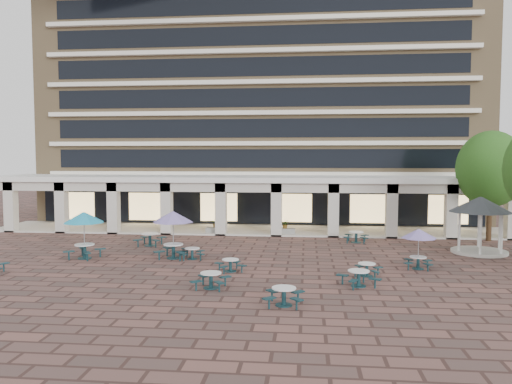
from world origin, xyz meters
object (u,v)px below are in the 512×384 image
(picnic_table_2, at_px, (284,295))
(planter_left, at_px, (216,228))
(picnic_table_1, at_px, (211,279))
(gazebo, at_px, (480,211))
(planter_right, at_px, (285,229))

(picnic_table_2, xyz_separation_m, planter_left, (-6.09, 18.12, -0.00))
(picnic_table_1, bearing_deg, picnic_table_2, -28.82)
(gazebo, xyz_separation_m, planter_left, (-17.62, 5.93, -2.18))
(picnic_table_2, relative_size, planter_left, 1.12)
(picnic_table_1, height_order, gazebo, gazebo)
(picnic_table_2, height_order, planter_right, planter_right)
(picnic_table_2, xyz_separation_m, planter_right, (-0.71, 18.12, -0.01))
(picnic_table_1, relative_size, planter_left, 1.15)
(picnic_table_1, height_order, planter_right, planter_right)
(picnic_table_1, height_order, planter_left, planter_left)
(picnic_table_1, distance_m, planter_left, 16.07)
(picnic_table_1, xyz_separation_m, picnic_table_2, (3.40, -2.28, 0.00))
(gazebo, height_order, planter_right, gazebo)
(picnic_table_1, xyz_separation_m, planter_left, (-2.69, 15.84, 0.00))
(gazebo, height_order, planter_left, gazebo)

